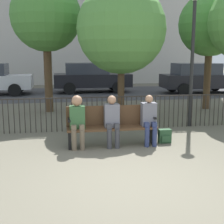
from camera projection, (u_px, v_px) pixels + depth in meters
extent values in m
plane|color=#605B4C|center=(133.00, 182.00, 5.21)|extent=(80.00, 80.00, 0.00)
cube|color=#4C331E|center=(112.00, 128.00, 7.21)|extent=(2.09, 0.45, 0.05)
cube|color=#4C331E|center=(111.00, 115.00, 7.35)|extent=(2.09, 0.05, 0.47)
cube|color=black|center=(69.00, 139.00, 7.09)|extent=(0.06, 0.38, 0.40)
cube|color=black|center=(153.00, 136.00, 7.41)|extent=(0.06, 0.38, 0.40)
cube|color=black|center=(69.00, 120.00, 7.01)|extent=(0.06, 0.38, 0.04)
cube|color=black|center=(153.00, 117.00, 7.33)|extent=(0.06, 0.38, 0.04)
cylinder|color=brown|center=(74.00, 141.00, 6.89)|extent=(0.11, 0.11, 0.45)
cylinder|color=brown|center=(82.00, 140.00, 6.92)|extent=(0.11, 0.11, 0.45)
cube|color=brown|center=(74.00, 127.00, 6.94)|extent=(0.11, 0.20, 0.12)
cube|color=brown|center=(82.00, 127.00, 6.97)|extent=(0.11, 0.20, 0.12)
cube|color=#335B33|center=(77.00, 117.00, 7.03)|extent=(0.34, 0.22, 0.51)
sphere|color=#A37556|center=(77.00, 101.00, 6.94)|extent=(0.24, 0.24, 0.24)
cylinder|color=#3D3D42|center=(109.00, 139.00, 7.02)|extent=(0.11, 0.11, 0.45)
cylinder|color=#3D3D42|center=(117.00, 139.00, 7.05)|extent=(0.11, 0.11, 0.45)
cube|color=#3D3D42|center=(109.00, 126.00, 7.06)|extent=(0.11, 0.20, 0.12)
cube|color=#3D3D42|center=(116.00, 126.00, 7.09)|extent=(0.11, 0.20, 0.12)
cube|color=slate|center=(112.00, 116.00, 7.16)|extent=(0.34, 0.22, 0.54)
sphere|color=#A37556|center=(112.00, 100.00, 7.07)|extent=(0.20, 0.20, 0.20)
cylinder|color=navy|center=(147.00, 137.00, 7.16)|extent=(0.11, 0.11, 0.45)
cylinder|color=navy|center=(155.00, 137.00, 7.19)|extent=(0.11, 0.11, 0.45)
cube|color=navy|center=(146.00, 125.00, 7.21)|extent=(0.11, 0.20, 0.12)
cube|color=navy|center=(154.00, 124.00, 7.23)|extent=(0.11, 0.20, 0.12)
cube|color=slate|center=(149.00, 114.00, 7.30)|extent=(0.34, 0.22, 0.54)
sphere|color=#A37556|center=(149.00, 99.00, 7.21)|extent=(0.18, 0.18, 0.18)
cube|color=#284C2D|center=(165.00, 136.00, 7.51)|extent=(0.30, 0.16, 0.33)
cube|color=#284C2D|center=(166.00, 139.00, 7.42)|extent=(0.21, 0.04, 0.15)
cylinder|color=#2D2823|center=(3.00, 116.00, 8.28)|extent=(0.02, 0.02, 0.95)
cylinder|color=#2D2823|center=(9.00, 116.00, 8.30)|extent=(0.02, 0.02, 0.95)
cylinder|color=#2D2823|center=(14.00, 116.00, 8.33)|extent=(0.02, 0.02, 0.95)
cylinder|color=#2D2823|center=(19.00, 116.00, 8.35)|extent=(0.02, 0.02, 0.95)
cylinder|color=#2D2823|center=(25.00, 116.00, 8.37)|extent=(0.02, 0.02, 0.95)
cylinder|color=#2D2823|center=(30.00, 116.00, 8.39)|extent=(0.02, 0.02, 0.95)
cylinder|color=#2D2823|center=(35.00, 115.00, 8.42)|extent=(0.02, 0.02, 0.95)
cylinder|color=#2D2823|center=(41.00, 115.00, 8.44)|extent=(0.02, 0.02, 0.95)
cylinder|color=#2D2823|center=(46.00, 115.00, 8.46)|extent=(0.02, 0.02, 0.95)
cylinder|color=#2D2823|center=(51.00, 115.00, 8.48)|extent=(0.02, 0.02, 0.95)
cylinder|color=#2D2823|center=(56.00, 115.00, 8.51)|extent=(0.02, 0.02, 0.95)
cylinder|color=#2D2823|center=(62.00, 115.00, 8.53)|extent=(0.02, 0.02, 0.95)
cylinder|color=#2D2823|center=(67.00, 114.00, 8.55)|extent=(0.02, 0.02, 0.95)
cylinder|color=#2D2823|center=(72.00, 114.00, 8.57)|extent=(0.02, 0.02, 0.95)
cylinder|color=#2D2823|center=(77.00, 114.00, 8.60)|extent=(0.02, 0.02, 0.95)
cylinder|color=#2D2823|center=(82.00, 114.00, 8.62)|extent=(0.02, 0.02, 0.95)
cylinder|color=#2D2823|center=(87.00, 114.00, 8.64)|extent=(0.02, 0.02, 0.95)
cylinder|color=#2D2823|center=(92.00, 114.00, 8.66)|extent=(0.02, 0.02, 0.95)
cylinder|color=#2D2823|center=(97.00, 113.00, 8.69)|extent=(0.02, 0.02, 0.95)
cylinder|color=#2D2823|center=(102.00, 113.00, 8.71)|extent=(0.02, 0.02, 0.95)
cylinder|color=#2D2823|center=(107.00, 113.00, 8.73)|extent=(0.02, 0.02, 0.95)
cylinder|color=#2D2823|center=(112.00, 113.00, 8.76)|extent=(0.02, 0.02, 0.95)
cylinder|color=#2D2823|center=(117.00, 113.00, 8.78)|extent=(0.02, 0.02, 0.95)
cylinder|color=#2D2823|center=(122.00, 113.00, 8.80)|extent=(0.02, 0.02, 0.95)
cylinder|color=#2D2823|center=(127.00, 113.00, 8.82)|extent=(0.02, 0.02, 0.95)
cylinder|color=#2D2823|center=(131.00, 112.00, 8.85)|extent=(0.02, 0.02, 0.95)
cylinder|color=#2D2823|center=(136.00, 112.00, 8.87)|extent=(0.02, 0.02, 0.95)
cylinder|color=#2D2823|center=(141.00, 112.00, 8.89)|extent=(0.02, 0.02, 0.95)
cylinder|color=#2D2823|center=(146.00, 112.00, 8.91)|extent=(0.02, 0.02, 0.95)
cylinder|color=#2D2823|center=(150.00, 112.00, 8.94)|extent=(0.02, 0.02, 0.95)
cylinder|color=#2D2823|center=(155.00, 112.00, 8.96)|extent=(0.02, 0.02, 0.95)
cylinder|color=#2D2823|center=(160.00, 112.00, 8.98)|extent=(0.02, 0.02, 0.95)
cylinder|color=#2D2823|center=(164.00, 111.00, 9.00)|extent=(0.02, 0.02, 0.95)
cylinder|color=#2D2823|center=(169.00, 111.00, 9.03)|extent=(0.02, 0.02, 0.95)
cylinder|color=#2D2823|center=(174.00, 111.00, 9.05)|extent=(0.02, 0.02, 0.95)
cylinder|color=#2D2823|center=(178.00, 111.00, 9.07)|extent=(0.02, 0.02, 0.95)
cylinder|color=#2D2823|center=(183.00, 111.00, 9.09)|extent=(0.02, 0.02, 0.95)
cylinder|color=#2D2823|center=(187.00, 111.00, 9.12)|extent=(0.02, 0.02, 0.95)
cylinder|color=#2D2823|center=(192.00, 111.00, 9.14)|extent=(0.02, 0.02, 0.95)
cylinder|color=#2D2823|center=(196.00, 110.00, 9.16)|extent=(0.02, 0.02, 0.95)
cylinder|color=#2D2823|center=(201.00, 110.00, 9.19)|extent=(0.02, 0.02, 0.95)
cylinder|color=#2D2823|center=(205.00, 110.00, 9.21)|extent=(0.02, 0.02, 0.95)
cylinder|color=#2D2823|center=(210.00, 110.00, 9.23)|extent=(0.02, 0.02, 0.95)
cylinder|color=#2D2823|center=(214.00, 110.00, 9.25)|extent=(0.02, 0.02, 0.95)
cylinder|color=#2D2823|center=(219.00, 110.00, 9.28)|extent=(0.02, 0.02, 0.95)
cylinder|color=#2D2823|center=(223.00, 110.00, 9.30)|extent=(0.02, 0.02, 0.95)
cube|color=#2D2823|center=(103.00, 97.00, 8.63)|extent=(9.00, 0.03, 0.03)
cylinder|color=#4C3823|center=(48.00, 74.00, 11.36)|extent=(0.29, 0.29, 2.74)
sphere|color=#478438|center=(46.00, 16.00, 10.98)|extent=(2.50, 2.50, 2.50)
cylinder|color=#4C3823|center=(207.00, 76.00, 11.99)|extent=(0.26, 0.26, 2.54)
sphere|color=#478438|center=(210.00, 24.00, 11.64)|extent=(2.37, 2.37, 2.37)
cylinder|color=#4C3823|center=(121.00, 87.00, 10.04)|extent=(0.22, 0.22, 2.11)
sphere|color=#569342|center=(121.00, 29.00, 9.71)|extent=(2.80, 2.80, 2.80)
cylinder|color=black|center=(192.00, 65.00, 8.94)|extent=(0.10, 0.10, 3.61)
cube|color=#3D3D3F|center=(82.00, 93.00, 16.84)|extent=(24.00, 6.00, 0.01)
cylinder|color=black|center=(15.00, 90.00, 15.59)|extent=(0.64, 0.20, 0.64)
cylinder|color=black|center=(19.00, 87.00, 17.28)|extent=(0.64, 0.20, 0.64)
cube|color=black|center=(93.00, 80.00, 17.29)|extent=(4.20, 1.70, 0.70)
cube|color=#2D333D|center=(87.00, 68.00, 17.12)|extent=(2.31, 1.56, 0.60)
cylinder|color=black|center=(118.00, 88.00, 16.72)|extent=(0.64, 0.20, 0.64)
cylinder|color=black|center=(113.00, 85.00, 18.41)|extent=(0.64, 0.20, 0.64)
cylinder|color=black|center=(70.00, 89.00, 16.30)|extent=(0.64, 0.20, 0.64)
cylinder|color=black|center=(69.00, 85.00, 17.99)|extent=(0.64, 0.20, 0.64)
cube|color=black|center=(201.00, 81.00, 16.84)|extent=(4.20, 1.70, 0.70)
cube|color=#2D333D|center=(196.00, 69.00, 16.67)|extent=(2.31, 1.56, 0.60)
cylinder|color=black|center=(215.00, 85.00, 17.96)|extent=(0.64, 0.20, 0.64)
cylinder|color=black|center=(184.00, 90.00, 15.85)|extent=(0.64, 0.20, 0.64)
cylinder|color=black|center=(172.00, 86.00, 17.54)|extent=(0.64, 0.20, 0.64)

